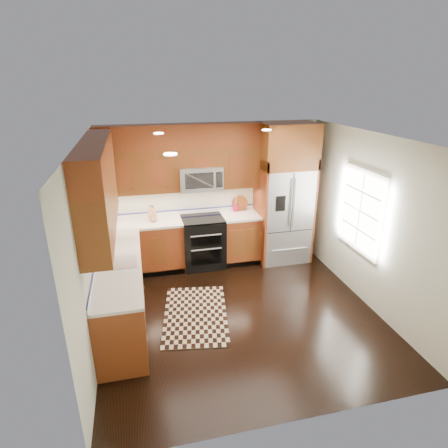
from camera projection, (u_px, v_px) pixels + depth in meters
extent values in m
plane|color=black|center=(240.00, 312.00, 5.67)|extent=(4.00, 4.00, 0.00)
cube|color=beige|center=(212.00, 193.00, 7.01)|extent=(4.00, 0.02, 2.60)
cube|color=beige|center=(91.00, 247.00, 4.77)|extent=(0.02, 4.00, 2.60)
cube|color=beige|center=(369.00, 221.00, 5.64)|extent=(0.02, 4.00, 2.60)
cube|color=white|center=(361.00, 211.00, 5.78)|extent=(0.04, 1.10, 1.30)
cube|color=white|center=(360.00, 211.00, 5.78)|extent=(0.02, 0.95, 1.15)
cube|color=brown|center=(145.00, 248.00, 6.77)|extent=(1.37, 0.60, 0.90)
cube|color=brown|center=(241.00, 239.00, 7.16)|extent=(0.72, 0.60, 0.90)
cube|color=brown|center=(122.00, 294.00, 5.32)|extent=(0.60, 2.40, 0.90)
cube|color=white|center=(185.00, 220.00, 6.76)|extent=(2.85, 0.62, 0.04)
cube|color=white|center=(118.00, 264.00, 5.15)|extent=(0.62, 2.40, 0.04)
cube|color=brown|center=(181.00, 169.00, 6.55)|extent=(2.85, 0.33, 0.75)
cube|color=brown|center=(100.00, 202.00, 4.79)|extent=(0.33, 2.40, 0.75)
cube|color=brown|center=(180.00, 136.00, 6.34)|extent=(2.85, 0.33, 0.40)
cube|color=brown|center=(95.00, 158.00, 4.59)|extent=(0.33, 2.40, 0.40)
cube|color=black|center=(203.00, 242.00, 6.97)|extent=(0.76, 0.64, 0.92)
cube|color=black|center=(202.00, 219.00, 6.79)|extent=(0.76, 0.60, 0.02)
cube|color=black|center=(206.00, 241.00, 6.62)|extent=(0.55, 0.01, 0.18)
cube|color=black|center=(206.00, 257.00, 6.74)|extent=(0.55, 0.01, 0.28)
cylinder|color=#B2B2B7|center=(206.00, 235.00, 6.56)|extent=(0.55, 0.02, 0.02)
cylinder|color=#B2B2B7|center=(206.00, 249.00, 6.65)|extent=(0.55, 0.02, 0.02)
cube|color=#B2B2B7|center=(200.00, 178.00, 6.65)|extent=(0.76, 0.40, 0.42)
cube|color=black|center=(199.00, 181.00, 6.46)|extent=(0.50, 0.01, 0.28)
cube|color=#B2B2B7|center=(283.00, 214.00, 7.11)|extent=(0.90, 0.74, 1.80)
cube|color=black|center=(292.00, 203.00, 6.64)|extent=(0.01, 0.01, 1.08)
cube|color=black|center=(281.00, 204.00, 6.59)|extent=(0.18, 0.01, 0.28)
cube|color=brown|center=(260.00, 211.00, 6.97)|extent=(0.04, 0.74, 2.00)
cube|color=brown|center=(306.00, 208.00, 7.17)|extent=(0.04, 0.74, 2.00)
cube|color=brown|center=(287.00, 145.00, 6.64)|extent=(0.98, 0.74, 0.80)
cube|color=#B2B2B7|center=(118.00, 262.00, 5.14)|extent=(0.50, 0.42, 0.02)
cylinder|color=#B2B2B7|center=(103.00, 249.00, 5.25)|extent=(0.02, 0.02, 0.28)
torus|color=#B2B2B7|center=(101.00, 242.00, 5.13)|extent=(0.18, 0.02, 0.18)
cube|color=black|center=(195.00, 314.00, 5.61)|extent=(1.16, 1.67, 0.01)
cube|color=tan|center=(152.00, 215.00, 6.62)|extent=(0.15, 0.17, 0.23)
cylinder|color=#AB1533|center=(236.00, 208.00, 7.14)|extent=(0.12, 0.12, 0.14)
cylinder|color=brown|center=(240.00, 210.00, 7.20)|extent=(0.33, 0.33, 0.02)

